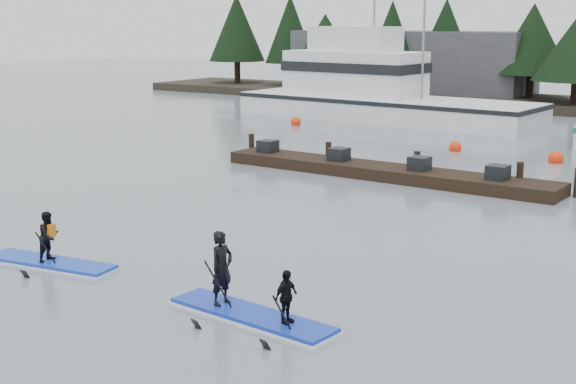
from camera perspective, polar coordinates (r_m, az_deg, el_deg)
The scene contains 9 objects.
ground at distance 18.48m, azimuth -10.41°, elevation -6.63°, with size 160.00×160.00×0.00m, color slate.
waterfront_building at distance 62.40m, azimuth 8.72°, elevation 8.96°, with size 18.00×6.00×5.00m, color #4C4C51.
fishing_boat_large at distance 48.57m, azimuth 6.35°, elevation 6.10°, with size 18.65×6.33×10.28m.
floating_dock at distance 30.63m, azimuth 6.79°, elevation 1.44°, with size 13.56×1.81×0.45m, color black.
buoy_a at distance 45.66m, azimuth 0.56°, elevation 4.79°, with size 0.59×0.59×0.59m, color #FF2C0C.
buoy_d at distance 35.44m, azimuth 18.49°, elevation 1.99°, with size 0.64×0.64×0.64m, color #FF2C0C.
buoy_b at distance 37.43m, azimuth 11.79°, elevation 2.88°, with size 0.58×0.58×0.58m, color #FF2C0C.
paddleboard_solo at distance 20.42m, azimuth -16.58°, elevation -3.95°, with size 3.54×1.34×1.82m.
paddleboard_duo at distance 16.24m, azimuth -2.92°, elevation -7.37°, with size 3.85×1.36×2.20m.
Camera 1 is at (12.27, -12.50, 5.91)m, focal length 50.00 mm.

